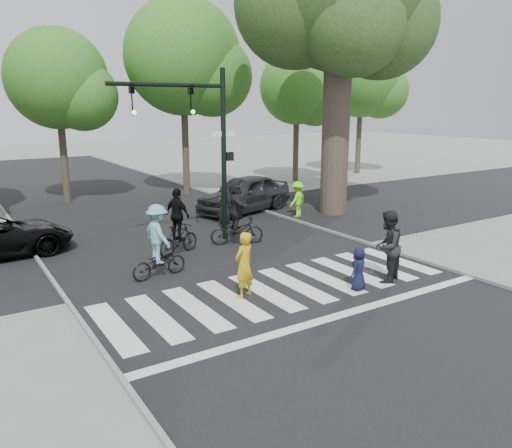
{
  "coord_description": "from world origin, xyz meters",
  "views": [
    {
      "loc": [
        -7.32,
        -9.24,
        4.78
      ],
      "look_at": [
        0.5,
        3.0,
        1.3
      ],
      "focal_mm": 35.0,
      "sensor_mm": 36.0,
      "label": 1
    }
  ],
  "objects_px": {
    "pedestrian_child": "(359,269)",
    "cyclist_left": "(158,246)",
    "pedestrian_woman": "(244,265)",
    "car_grey": "(245,194)",
    "cyclist_mid": "(178,228)",
    "cyclist_right": "(237,215)",
    "traffic_signal": "(202,131)",
    "pedestrian_adult": "(387,247)"
  },
  "relations": [
    {
      "from": "pedestrian_child",
      "to": "cyclist_right",
      "type": "relative_size",
      "value": 0.5
    },
    {
      "from": "cyclist_right",
      "to": "cyclist_mid",
      "type": "bearing_deg",
      "value": -179.18
    },
    {
      "from": "pedestrian_woman",
      "to": "pedestrian_adult",
      "type": "xyz_separation_m",
      "value": [
        3.9,
        -1.13,
        0.15
      ]
    },
    {
      "from": "traffic_signal",
      "to": "cyclist_mid",
      "type": "bearing_deg",
      "value": -147.85
    },
    {
      "from": "traffic_signal",
      "to": "pedestrian_child",
      "type": "relative_size",
      "value": 5.11
    },
    {
      "from": "traffic_signal",
      "to": "cyclist_left",
      "type": "bearing_deg",
      "value": -136.27
    },
    {
      "from": "cyclist_left",
      "to": "car_grey",
      "type": "xyz_separation_m",
      "value": [
        6.69,
        6.35,
        -0.08
      ]
    },
    {
      "from": "pedestrian_woman",
      "to": "pedestrian_child",
      "type": "xyz_separation_m",
      "value": [
        2.79,
        -1.21,
        -0.26
      ]
    },
    {
      "from": "cyclist_left",
      "to": "cyclist_right",
      "type": "xyz_separation_m",
      "value": [
        3.61,
        1.81,
        0.14
      ]
    },
    {
      "from": "cyclist_right",
      "to": "pedestrian_child",
      "type": "bearing_deg",
      "value": -85.47
    },
    {
      "from": "traffic_signal",
      "to": "cyclist_right",
      "type": "xyz_separation_m",
      "value": [
        0.87,
        -0.82,
        -2.85
      ]
    },
    {
      "from": "pedestrian_woman",
      "to": "cyclist_right",
      "type": "xyz_separation_m",
      "value": [
        2.35,
        4.36,
        0.2
      ]
    },
    {
      "from": "pedestrian_woman",
      "to": "cyclist_left",
      "type": "distance_m",
      "value": 2.85
    },
    {
      "from": "cyclist_left",
      "to": "pedestrian_child",
      "type": "bearing_deg",
      "value": -42.91
    },
    {
      "from": "pedestrian_woman",
      "to": "pedestrian_child",
      "type": "height_order",
      "value": "pedestrian_woman"
    },
    {
      "from": "pedestrian_child",
      "to": "traffic_signal",
      "type": "bearing_deg",
      "value": -96.2
    },
    {
      "from": "pedestrian_woman",
      "to": "cyclist_left",
      "type": "relative_size",
      "value": 0.81
    },
    {
      "from": "cyclist_mid",
      "to": "car_grey",
      "type": "height_order",
      "value": "cyclist_mid"
    },
    {
      "from": "traffic_signal",
      "to": "cyclist_mid",
      "type": "distance_m",
      "value": 3.4
    },
    {
      "from": "pedestrian_woman",
      "to": "car_grey",
      "type": "relative_size",
      "value": 0.35
    },
    {
      "from": "pedestrian_adult",
      "to": "cyclist_right",
      "type": "relative_size",
      "value": 0.85
    },
    {
      "from": "cyclist_left",
      "to": "cyclist_mid",
      "type": "bearing_deg",
      "value": 51.95
    },
    {
      "from": "cyclist_mid",
      "to": "car_grey",
      "type": "xyz_separation_m",
      "value": [
        5.3,
        4.57,
        -0.06
      ]
    },
    {
      "from": "pedestrian_woman",
      "to": "cyclist_mid",
      "type": "relative_size",
      "value": 0.78
    },
    {
      "from": "pedestrian_child",
      "to": "car_grey",
      "type": "height_order",
      "value": "car_grey"
    },
    {
      "from": "traffic_signal",
      "to": "cyclist_left",
      "type": "xyz_separation_m",
      "value": [
        -2.75,
        -2.63,
        -2.99
      ]
    },
    {
      "from": "pedestrian_adult",
      "to": "traffic_signal",
      "type": "bearing_deg",
      "value": -93.09
    },
    {
      "from": "pedestrian_woman",
      "to": "cyclist_right",
      "type": "height_order",
      "value": "cyclist_right"
    },
    {
      "from": "pedestrian_child",
      "to": "pedestrian_adult",
      "type": "relative_size",
      "value": 0.59
    },
    {
      "from": "cyclist_left",
      "to": "car_grey",
      "type": "bearing_deg",
      "value": 43.48
    },
    {
      "from": "car_grey",
      "to": "traffic_signal",
      "type": "bearing_deg",
      "value": -64.43
    },
    {
      "from": "pedestrian_child",
      "to": "cyclist_left",
      "type": "relative_size",
      "value": 0.56
    },
    {
      "from": "pedestrian_child",
      "to": "cyclist_mid",
      "type": "distance_m",
      "value": 6.16
    },
    {
      "from": "cyclist_left",
      "to": "cyclist_mid",
      "type": "distance_m",
      "value": 2.25
    },
    {
      "from": "pedestrian_adult",
      "to": "cyclist_mid",
      "type": "bearing_deg",
      "value": -79.4
    },
    {
      "from": "traffic_signal",
      "to": "pedestrian_child",
      "type": "xyz_separation_m",
      "value": [
        1.31,
        -6.4,
        -3.31
      ]
    },
    {
      "from": "pedestrian_adult",
      "to": "car_grey",
      "type": "height_order",
      "value": "pedestrian_adult"
    },
    {
      "from": "cyclist_left",
      "to": "cyclist_right",
      "type": "relative_size",
      "value": 0.9
    },
    {
      "from": "traffic_signal",
      "to": "cyclist_mid",
      "type": "xyz_separation_m",
      "value": [
        -1.36,
        -0.85,
        -3.0
      ]
    },
    {
      "from": "pedestrian_child",
      "to": "cyclist_mid",
      "type": "relative_size",
      "value": 0.54
    },
    {
      "from": "car_grey",
      "to": "pedestrian_adult",
      "type": "bearing_deg",
      "value": -26.37
    },
    {
      "from": "traffic_signal",
      "to": "pedestrian_adult",
      "type": "distance_m",
      "value": 7.36
    }
  ]
}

